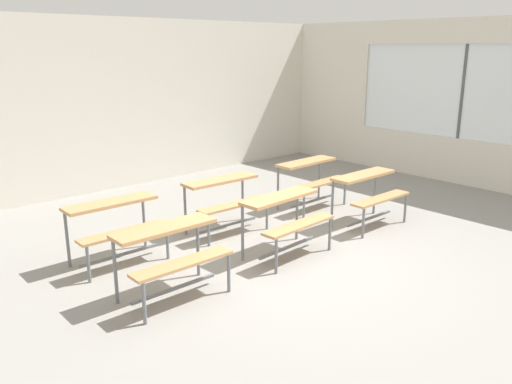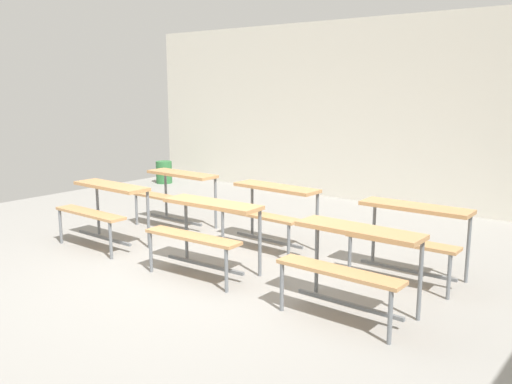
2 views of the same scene
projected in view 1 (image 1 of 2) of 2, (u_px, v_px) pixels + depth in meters
The scene contains 9 objects.
ground at pixel (290, 262), 6.25m from camera, with size 10.00×9.00×0.05m, color gray.
wall_back at pixel (107, 106), 9.04m from camera, with size 10.00×0.12×3.00m, color silver.
wall_right at pixel (496, 109), 8.99m from camera, with size 0.12×9.00×3.00m.
desk_bench_r0c0 at pixel (171, 246), 5.18m from camera, with size 1.11×0.60×0.74m.
desk_bench_r0c1 at pixel (286, 211), 6.27m from camera, with size 1.13×0.64×0.74m.
desk_bench_r0c2 at pixel (369, 187), 7.34m from camera, with size 1.11×0.61×0.74m.
desk_bench_r1c0 at pixel (116, 218), 6.03m from camera, with size 1.11×0.61×0.74m.
desk_bench_r1c1 at pixel (225, 193), 7.07m from camera, with size 1.12×0.63×0.74m.
desk_bench_r1c2 at pixel (311, 173), 8.18m from camera, with size 1.11×0.61×0.74m.
Camera 1 is at (-4.19, -4.00, 2.50)m, focal length 36.08 mm.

